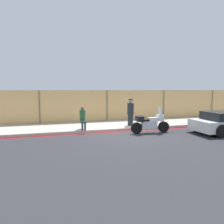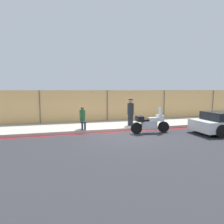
{
  "view_description": "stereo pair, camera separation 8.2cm",
  "coord_description": "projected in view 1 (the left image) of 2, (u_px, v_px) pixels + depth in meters",
  "views": [
    {
      "loc": [
        -3.7,
        -10.06,
        2.48
      ],
      "look_at": [
        -0.39,
        1.61,
        1.12
      ],
      "focal_mm": 32.0,
      "sensor_mm": 36.0,
      "label": 1
    },
    {
      "loc": [
        -3.63,
        -10.08,
        2.48
      ],
      "look_at": [
        -0.39,
        1.61,
        1.12
      ],
      "focal_mm": 32.0,
      "sensor_mm": 36.0,
      "label": 2
    }
  ],
  "objects": [
    {
      "name": "ground_plane",
      "position": [
        127.0,
        135.0,
        10.9
      ],
      "size": [
        120.0,
        120.0,
        0.0
      ],
      "primitive_type": "plane",
      "color": "#2D2D33"
    },
    {
      "name": "motorcycle",
      "position": [
        150.0,
        123.0,
        11.4
      ],
      "size": [
        2.31,
        0.58,
        1.46
      ],
      "rotation": [
        0.0,
        0.0,
        -0.06
      ],
      "color": "black",
      "rests_on": "ground_plane"
    },
    {
      "name": "sidewalk",
      "position": [
        113.0,
        125.0,
        13.47
      ],
      "size": [
        35.39,
        3.3,
        0.18
      ],
      "color": "#ADA89E",
      "rests_on": "ground_plane"
    },
    {
      "name": "storefront_fence",
      "position": [
        107.0,
        107.0,
        15.0
      ],
      "size": [
        33.62,
        0.17,
        2.44
      ],
      "color": "#E5B26B",
      "rests_on": "ground_plane"
    },
    {
      "name": "officer_standing",
      "position": [
        130.0,
        112.0,
        12.86
      ],
      "size": [
        0.42,
        0.42,
        1.7
      ],
      "color": "#1E2328",
      "rests_on": "sidewalk"
    },
    {
      "name": "curb_paint_stripe",
      "position": [
        121.0,
        132.0,
        11.81
      ],
      "size": [
        35.39,
        0.18,
        0.01
      ],
      "color": "red",
      "rests_on": "ground_plane"
    },
    {
      "name": "person_seated_on_curb",
      "position": [
        83.0,
        116.0,
        11.65
      ],
      "size": [
        0.34,
        0.67,
        1.34
      ],
      "color": "#2D3342",
      "rests_on": "sidewalk"
    }
  ]
}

